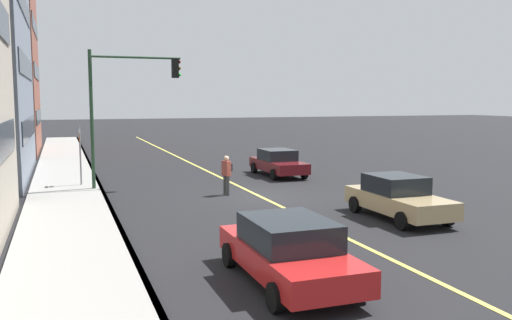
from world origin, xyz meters
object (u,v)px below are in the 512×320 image
at_px(car_red, 288,250).
at_px(car_maroon, 278,162).
at_px(street_sign_post, 80,152).
at_px(traffic_light_mast, 125,96).
at_px(pedestrian_with_backpack, 227,172).
at_px(car_tan, 398,197).

height_order(car_red, car_maroon, car_red).
bearing_deg(car_maroon, car_red, 158.59).
xyz_separation_m(car_red, street_sign_post, (15.64, 3.94, 0.96)).
bearing_deg(car_maroon, traffic_light_mast, 103.47).
height_order(pedestrian_with_backpack, street_sign_post, street_sign_post).
xyz_separation_m(car_red, car_tan, (4.88, -6.27, -0.00)).
height_order(car_red, pedestrian_with_backpack, pedestrian_with_backpack).
bearing_deg(car_tan, pedestrian_with_backpack, 33.26).
relative_size(car_red, car_maroon, 1.02).
bearing_deg(street_sign_post, car_maroon, -86.13).
height_order(car_maroon, car_tan, car_tan).
bearing_deg(street_sign_post, car_red, -165.86).
height_order(car_maroon, pedestrian_with_backpack, pedestrian_with_backpack).
bearing_deg(traffic_light_mast, car_maroon, -76.53).
relative_size(car_maroon, pedestrian_with_backpack, 2.65).
xyz_separation_m(pedestrian_with_backpack, street_sign_post, (4.22, 5.92, 0.69)).
bearing_deg(pedestrian_with_backpack, car_red, 170.14).
xyz_separation_m(car_red, pedestrian_with_backpack, (11.41, -1.98, 0.26)).
distance_m(car_tan, traffic_light_mast, 13.04).
relative_size(car_maroon, traffic_light_mast, 0.72).
distance_m(car_red, street_sign_post, 16.15).
xyz_separation_m(car_red, traffic_light_mast, (14.34, 1.95, 3.59)).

